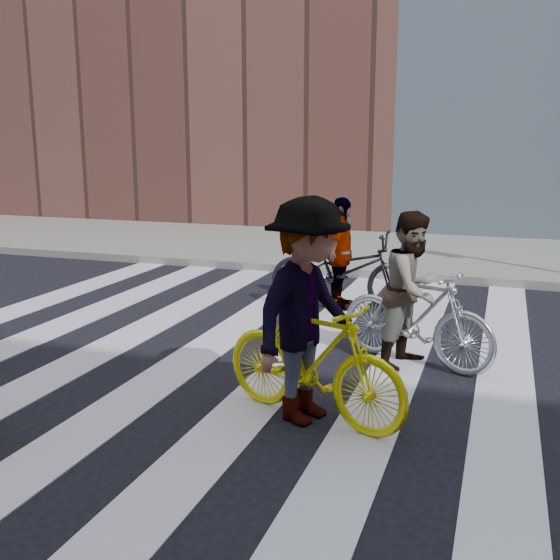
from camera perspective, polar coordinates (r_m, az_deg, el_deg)
The scene contains 9 objects.
ground at distance 7.06m, azimuth -4.08°, elevation -7.59°, with size 100.00×100.00×0.00m, color black.
sidewalk_far at distance 14.06m, azimuth 7.93°, elevation 2.52°, with size 100.00×5.00×0.15m, color gray.
zebra_crosswalk at distance 7.06m, azimuth -4.08°, elevation -7.55°, with size 8.25×10.00×0.01m.
bike_silver_mid at distance 7.12m, azimuth 11.79°, elevation -3.11°, with size 0.51×1.80×1.08m, color #B8BBC3.
bike_yellow_right at distance 5.61m, azimuth 2.84°, elevation -6.90°, with size 0.52×1.83×1.10m, color #F8EB0D.
bike_dark_rear at distance 9.34m, azimuth 5.56°, elevation 0.85°, with size 0.75×2.16×1.13m, color black.
rider_mid at distance 7.06m, azimuth 11.48°, elevation -0.81°, with size 0.81×0.63×1.66m, color slate.
rider_right at distance 5.50m, azimuth 2.39°, elevation -2.76°, with size 1.25×0.72×1.93m, color slate.
rider_rear at distance 9.31m, azimuth 5.29°, elevation 2.28°, with size 0.94×0.39×1.60m, color slate.
Camera 1 is at (2.62, -6.12, 2.37)m, focal length 42.00 mm.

